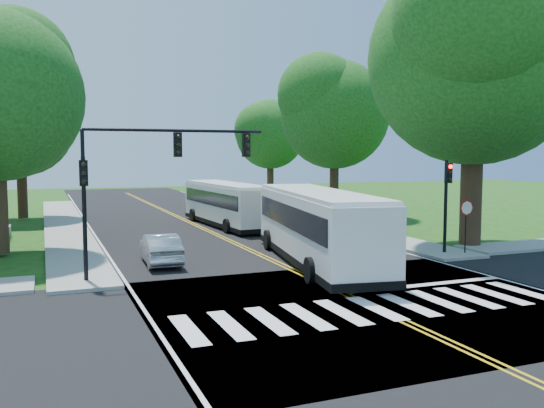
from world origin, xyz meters
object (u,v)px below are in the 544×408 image
signal_nw (148,166)px  suv (336,231)px  signal_ne (447,194)px  hatchback (160,249)px  dark_sedan (304,223)px  bus_lead (317,225)px  bus_follow (226,203)px

signal_nw → suv: size_ratio=1.56×
signal_ne → hatchback: (-13.08, 2.85, -2.28)m
dark_sedan → signal_ne: bearing=98.5°
signal_ne → bus_lead: (-6.62, 0.44, -1.25)m
bus_follow → hatchback: bus_follow is taller
bus_lead → hatchback: bearing=-10.8°
bus_follow → hatchback: 13.54m
signal_nw → dark_sedan: (11.29, 10.05, -3.79)m
signal_nw → hatchback: (0.98, 2.86, -3.70)m
signal_ne → dark_sedan: 10.68m
signal_ne → bus_follow: 16.00m
hatchback → suv: bearing=-163.0°
bus_follow → dark_sedan: bus_follow is taller
signal_nw → signal_ne: 14.13m
bus_follow → hatchback: bearing=57.2°
signal_ne → bus_lead: signal_ne is taller
hatchback → signal_nw: bearing=73.6°
suv → bus_lead: bearing=48.5°
signal_ne → bus_follow: size_ratio=0.39×
bus_follow → suv: size_ratio=2.46×
signal_ne → suv: (-2.98, 5.48, -2.32)m
bus_follow → signal_ne: bearing=110.5°
signal_nw → hatchback: 4.78m
bus_lead → dark_sedan: 10.41m
signal_nw → signal_ne: bearing=0.0°
bus_follow → suv: 9.78m
hatchback → dark_sedan: size_ratio=1.03×
signal_nw → bus_lead: size_ratio=0.56×
signal_nw → bus_follow: (7.66, 14.61, -2.84)m
bus_follow → signal_nw: bearing=59.1°
bus_lead → bus_follow: (0.22, 14.16, -0.18)m
signal_nw → bus_lead: 7.91m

